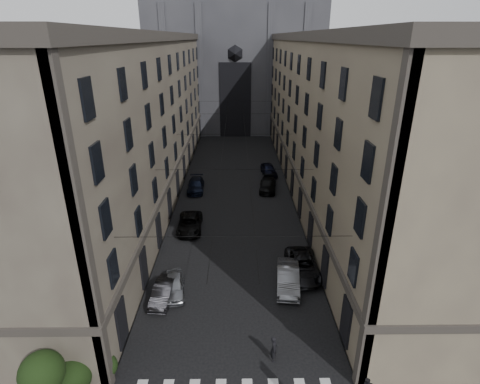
{
  "coord_description": "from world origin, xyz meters",
  "views": [
    {
      "loc": [
        0.19,
        -9.25,
        18.32
      ],
      "look_at": [
        0.42,
        13.99,
        8.68
      ],
      "focal_mm": 28.0,
      "sensor_mm": 36.0,
      "label": 1
    }
  ],
  "objects_px": {
    "car_left_near": "(174,285)",
    "car_left_midfar": "(190,223)",
    "car_right_midnear": "(303,266)",
    "car_right_far": "(269,170)",
    "car_right_near": "(288,278)",
    "gothic_tower": "(235,40)",
    "car_left_midnear": "(163,292)",
    "pedestrian": "(274,348)",
    "car_left_far": "(196,185)",
    "car_right_midfar": "(268,185)"
  },
  "relations": [
    {
      "from": "car_left_near",
      "to": "car_left_midfar",
      "type": "height_order",
      "value": "car_left_midfar"
    },
    {
      "from": "car_right_midnear",
      "to": "car_right_far",
      "type": "distance_m",
      "value": 24.34
    },
    {
      "from": "car_right_near",
      "to": "car_right_far",
      "type": "relative_size",
      "value": 1.08
    },
    {
      "from": "gothic_tower",
      "to": "car_left_midnear",
      "type": "xyz_separation_m",
      "value": [
        -5.34,
        -61.14,
        -17.15
      ]
    },
    {
      "from": "car_left_midfar",
      "to": "pedestrian",
      "type": "relative_size",
      "value": 2.93
    },
    {
      "from": "car_left_near",
      "to": "car_left_far",
      "type": "relative_size",
      "value": 0.79
    },
    {
      "from": "gothic_tower",
      "to": "car_left_midnear",
      "type": "bearing_deg",
      "value": -94.99
    },
    {
      "from": "car_right_near",
      "to": "car_right_midfar",
      "type": "bearing_deg",
      "value": 95.7
    },
    {
      "from": "car_left_near",
      "to": "pedestrian",
      "type": "bearing_deg",
      "value": -50.77
    },
    {
      "from": "car_right_far",
      "to": "pedestrian",
      "type": "distance_m",
      "value": 33.44
    },
    {
      "from": "pedestrian",
      "to": "car_right_midnear",
      "type": "bearing_deg",
      "value": -11.05
    },
    {
      "from": "car_right_midfar",
      "to": "car_left_midnear",
      "type": "bearing_deg",
      "value": -106.63
    },
    {
      "from": "car_left_far",
      "to": "pedestrian",
      "type": "height_order",
      "value": "pedestrian"
    },
    {
      "from": "car_right_midnear",
      "to": "pedestrian",
      "type": "bearing_deg",
      "value": -109.54
    },
    {
      "from": "car_right_midnear",
      "to": "pedestrian",
      "type": "xyz_separation_m",
      "value": [
        -3.24,
        -9.03,
        0.12
      ]
    },
    {
      "from": "car_right_midfar",
      "to": "car_left_near",
      "type": "bearing_deg",
      "value": -105.81
    },
    {
      "from": "car_right_near",
      "to": "car_left_near",
      "type": "bearing_deg",
      "value": -169.7
    },
    {
      "from": "car_left_near",
      "to": "car_left_far",
      "type": "bearing_deg",
      "value": 83.32
    },
    {
      "from": "car_left_far",
      "to": "pedestrian",
      "type": "xyz_separation_m",
      "value": [
        7.47,
        -27.44,
        0.16
      ]
    },
    {
      "from": "car_right_near",
      "to": "pedestrian",
      "type": "distance_m",
      "value": 7.51
    },
    {
      "from": "car_left_midfar",
      "to": "car_right_far",
      "type": "bearing_deg",
      "value": 58.31
    },
    {
      "from": "car_left_near",
      "to": "car_left_midnear",
      "type": "xyz_separation_m",
      "value": [
        -0.69,
        -0.77,
        -0.02
      ]
    },
    {
      "from": "car_right_far",
      "to": "car_left_near",
      "type": "bearing_deg",
      "value": -116.88
    },
    {
      "from": "gothic_tower",
      "to": "car_right_midnear",
      "type": "bearing_deg",
      "value": -84.42
    },
    {
      "from": "car_right_far",
      "to": "gothic_tower",
      "type": "bearing_deg",
      "value": 90.7
    },
    {
      "from": "car_left_midnear",
      "to": "car_right_midfar",
      "type": "xyz_separation_m",
      "value": [
        9.54,
        21.68,
        0.07
      ]
    },
    {
      "from": "car_left_midnear",
      "to": "car_left_far",
      "type": "relative_size",
      "value": 0.79
    },
    {
      "from": "car_right_near",
      "to": "car_left_midnear",
      "type": "bearing_deg",
      "value": -165.48
    },
    {
      "from": "car_left_midfar",
      "to": "car_right_midnear",
      "type": "bearing_deg",
      "value": -39.23
    },
    {
      "from": "car_left_midfar",
      "to": "car_right_midnear",
      "type": "relative_size",
      "value": 0.94
    },
    {
      "from": "gothic_tower",
      "to": "car_left_far",
      "type": "xyz_separation_m",
      "value": [
        -5.05,
        -39.52,
        -17.07
      ]
    },
    {
      "from": "car_right_near",
      "to": "pedestrian",
      "type": "bearing_deg",
      "value": -98.04
    },
    {
      "from": "car_left_midnear",
      "to": "gothic_tower",
      "type": "bearing_deg",
      "value": 89.57
    },
    {
      "from": "car_left_midfar",
      "to": "car_left_midnear",
      "type": "bearing_deg",
      "value": -95.86
    },
    {
      "from": "pedestrian",
      "to": "car_left_midnear",
      "type": "bearing_deg",
      "value": 61.87
    },
    {
      "from": "gothic_tower",
      "to": "car_left_midnear",
      "type": "relative_size",
      "value": 14.65
    },
    {
      "from": "car_right_near",
      "to": "car_left_far",
      "type": "bearing_deg",
      "value": 120.37
    },
    {
      "from": "car_left_midfar",
      "to": "car_right_near",
      "type": "bearing_deg",
      "value": -49.28
    },
    {
      "from": "car_right_midnear",
      "to": "pedestrian",
      "type": "height_order",
      "value": "pedestrian"
    },
    {
      "from": "gothic_tower",
      "to": "car_left_near",
      "type": "distance_m",
      "value": 62.93
    },
    {
      "from": "car_left_near",
      "to": "pedestrian",
      "type": "height_order",
      "value": "pedestrian"
    },
    {
      "from": "car_right_far",
      "to": "car_right_midnear",
      "type": "bearing_deg",
      "value": -95.41
    },
    {
      "from": "car_left_near",
      "to": "car_right_far",
      "type": "distance_m",
      "value": 28.39
    },
    {
      "from": "gothic_tower",
      "to": "car_left_far",
      "type": "distance_m",
      "value": 43.34
    },
    {
      "from": "car_left_midfar",
      "to": "car_right_far",
      "type": "distance_m",
      "value": 19.02
    },
    {
      "from": "car_left_far",
      "to": "car_right_near",
      "type": "relative_size",
      "value": 1.01
    },
    {
      "from": "car_left_far",
      "to": "car_right_far",
      "type": "xyz_separation_m",
      "value": [
        9.86,
        5.91,
        0.05
      ]
    },
    {
      "from": "car_right_far",
      "to": "pedestrian",
      "type": "xyz_separation_m",
      "value": [
        -2.39,
        -33.35,
        0.1
      ]
    },
    {
      "from": "car_left_midfar",
      "to": "car_right_midnear",
      "type": "distance_m",
      "value": 12.89
    },
    {
      "from": "car_left_midnear",
      "to": "car_right_near",
      "type": "bearing_deg",
      "value": 13.38
    }
  ]
}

